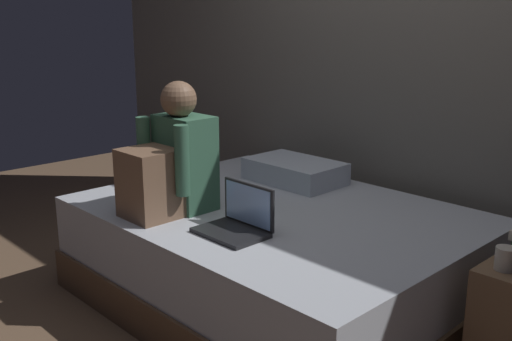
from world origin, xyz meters
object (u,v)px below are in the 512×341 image
at_px(pillow, 295,171).
at_px(mug, 505,259).
at_px(laptop, 238,221).
at_px(person_sitting, 171,163).
at_px(bed, 275,256).

xyz_separation_m(pillow, mug, (1.45, -0.40, 0.00)).
height_order(laptop, pillow, laptop).
distance_m(person_sitting, pillow, 0.88).
bearing_deg(mug, person_sitting, -163.30).
height_order(bed, pillow, pillow).
distance_m(bed, laptop, 0.51).
bearing_deg(person_sitting, pillow, 86.15).
bearing_deg(mug, bed, -177.76).
height_order(bed, mug, mug).
bearing_deg(pillow, laptop, -63.99).
bearing_deg(laptop, bed, 108.44).
bearing_deg(mug, pillow, 164.40).
bearing_deg(mug, laptop, -158.06).
height_order(bed, person_sitting, person_sitting).
distance_m(person_sitting, laptop, 0.50).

